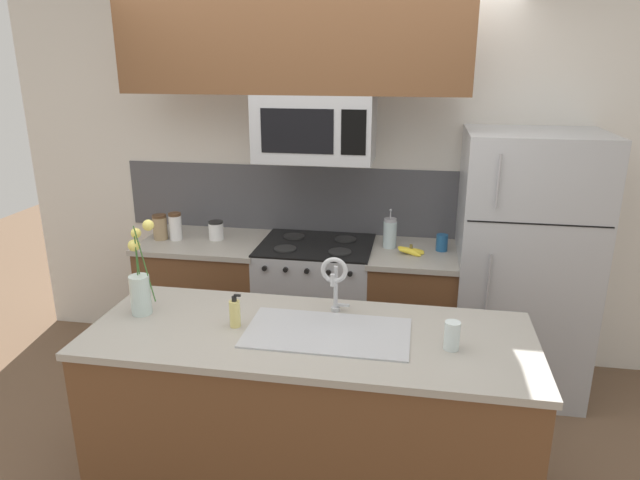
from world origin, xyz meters
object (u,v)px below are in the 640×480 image
(microwave, at_px, (315,128))
(drinking_glass, at_px, (452,336))
(sink_faucet, at_px, (335,277))
(french_press, at_px, (390,233))
(refrigerator, at_px, (522,265))
(storage_jar_medium, at_px, (175,226))
(stove_range, at_px, (316,306))
(flower_vase, at_px, (141,287))
(storage_jar_short, at_px, (216,230))
(dish_soap_bottle, at_px, (235,313))
(banana_bunch, at_px, (411,251))
(coffee_tin, at_px, (442,243))
(storage_jar_tall, at_px, (160,227))

(microwave, distance_m, drinking_glass, 1.70)
(sink_faucet, bearing_deg, french_press, 79.43)
(refrigerator, xyz_separation_m, storage_jar_medium, (-2.34, -0.05, 0.15))
(stove_range, relative_size, flower_vase, 1.92)
(refrigerator, relative_size, storage_jar_short, 13.11)
(dish_soap_bottle, bearing_deg, sink_faucet, 25.48)
(microwave, bearing_deg, sink_faucet, -74.41)
(flower_vase, bearing_deg, storage_jar_medium, 105.87)
(stove_range, height_order, french_press, french_press)
(storage_jar_medium, distance_m, banana_bunch, 1.63)
(storage_jar_medium, distance_m, coffee_tin, 1.83)
(sink_faucet, bearing_deg, microwave, 105.59)
(banana_bunch, bearing_deg, flower_vase, -138.82)
(french_press, bearing_deg, drinking_glass, -75.50)
(microwave, height_order, sink_faucet, microwave)
(storage_jar_medium, bearing_deg, microwave, 0.56)
(storage_jar_medium, xyz_separation_m, drinking_glass, (1.83, -1.27, -0.03))
(banana_bunch, bearing_deg, storage_jar_tall, 179.32)
(sink_faucet, bearing_deg, dish_soap_bottle, -154.52)
(storage_jar_short, height_order, flower_vase, flower_vase)
(flower_vase, bearing_deg, storage_jar_tall, 110.95)
(microwave, relative_size, drinking_glass, 5.76)
(stove_range, distance_m, sink_faucet, 1.26)
(dish_soap_bottle, bearing_deg, microwave, 82.66)
(stove_range, height_order, banana_bunch, banana_bunch)
(sink_faucet, height_order, drinking_glass, sink_faucet)
(storage_jar_tall, relative_size, flower_vase, 0.36)
(storage_jar_tall, height_order, sink_faucet, sink_faucet)
(stove_range, bearing_deg, flower_vase, -118.94)
(banana_bunch, bearing_deg, sink_faucet, -109.66)
(refrigerator, distance_m, dish_soap_bottle, 1.98)
(french_press, relative_size, dish_soap_bottle, 1.62)
(coffee_tin, bearing_deg, french_press, 178.33)
(sink_faucet, bearing_deg, coffee_tin, 63.31)
(stove_range, height_order, dish_soap_bottle, dish_soap_bottle)
(storage_jar_medium, bearing_deg, dish_soap_bottle, -55.77)
(stove_range, height_order, storage_jar_medium, storage_jar_medium)
(storage_jar_tall, bearing_deg, microwave, 0.95)
(refrigerator, bearing_deg, microwave, -178.26)
(banana_bunch, xyz_separation_m, flower_vase, (-1.30, -1.13, 0.12))
(storage_jar_medium, height_order, dish_soap_bottle, storage_jar_medium)
(microwave, xyz_separation_m, storage_jar_tall, (-1.10, -0.02, -0.71))
(refrigerator, xyz_separation_m, drinking_glass, (-0.51, -1.32, 0.12))
(refrigerator, height_order, banana_bunch, refrigerator)
(coffee_tin, relative_size, dish_soap_bottle, 0.67)
(flower_vase, bearing_deg, stove_range, 61.06)
(dish_soap_bottle, bearing_deg, storage_jar_short, 113.56)
(refrigerator, bearing_deg, coffee_tin, 176.65)
(sink_faucet, xyz_separation_m, flower_vase, (-0.95, -0.15, -0.06))
(stove_range, bearing_deg, storage_jar_short, 178.01)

